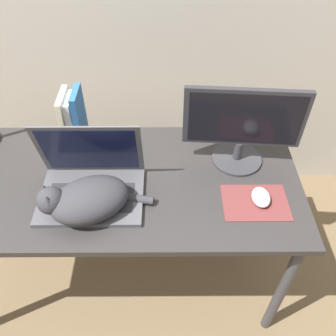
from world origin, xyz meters
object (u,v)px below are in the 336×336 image
external_monitor (243,126)px  computer_mouse (261,197)px  webcam (127,131)px  laptop (91,182)px  cat (86,200)px  book_row (73,118)px

external_monitor → computer_mouse: external_monitor is taller
external_monitor → computer_mouse: size_ratio=4.76×
computer_mouse → webcam: 0.65m
laptop → computer_mouse: size_ratio=4.01×
external_monitor → computer_mouse: 0.29m
cat → book_row: size_ratio=1.59×
laptop → webcam: bearing=70.5°
external_monitor → webcam: bearing=163.7°
external_monitor → book_row: external_monitor is taller
laptop → webcam: laptop is taller
external_monitor → book_row: (-0.70, 0.13, -0.06)m
book_row → webcam: bearing=1.5°
laptop → external_monitor: external_monitor is taller
webcam → computer_mouse: bearing=-34.5°
computer_mouse → cat: bearing=-175.5°
computer_mouse → webcam: size_ratio=1.43×
laptop → cat: 0.10m
cat → book_row: 0.43m
laptop → external_monitor: bearing=16.8°
webcam → cat: bearing=-105.1°
cat → external_monitor: bearing=25.4°
cat → external_monitor: 0.66m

